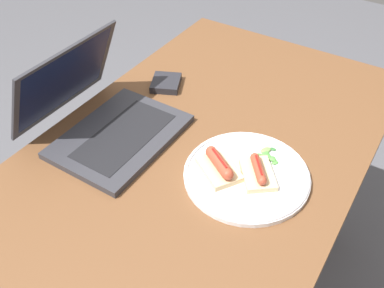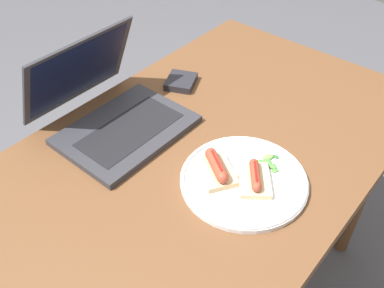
% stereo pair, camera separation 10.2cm
% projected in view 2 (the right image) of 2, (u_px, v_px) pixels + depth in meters
% --- Properties ---
extents(desk, '(1.22, 0.77, 0.76)m').
position_uv_depth(desk, '(209.00, 169.00, 1.18)').
color(desk, brown).
rests_on(desk, ground_plane).
extents(laptop, '(0.34, 0.34, 0.23)m').
position_uv_depth(laptop, '(113.00, 113.00, 1.14)').
color(laptop, '#2D2D33').
rests_on(laptop, desk).
extents(plate, '(0.30, 0.30, 0.02)m').
position_uv_depth(plate, '(244.00, 180.00, 1.00)').
color(plate, silver).
rests_on(plate, desk).
extents(sausage_toast_left, '(0.13, 0.12, 0.04)m').
position_uv_depth(sausage_toast_left, '(255.00, 178.00, 0.98)').
color(sausage_toast_left, '#D6B784').
rests_on(sausage_toast_left, plate).
extents(sausage_toast_middle, '(0.12, 0.13, 0.05)m').
position_uv_depth(sausage_toast_middle, '(216.00, 169.00, 1.00)').
color(sausage_toast_middle, '#D6B784').
rests_on(sausage_toast_middle, plate).
extents(salad_pile, '(0.07, 0.07, 0.01)m').
position_uv_depth(salad_pile, '(267.00, 163.00, 1.03)').
color(salad_pile, '#4C8E3D').
rests_on(salad_pile, plate).
extents(external_drive, '(0.12, 0.11, 0.02)m').
position_uv_depth(external_drive, '(181.00, 82.00, 1.30)').
color(external_drive, '#232328').
rests_on(external_drive, desk).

